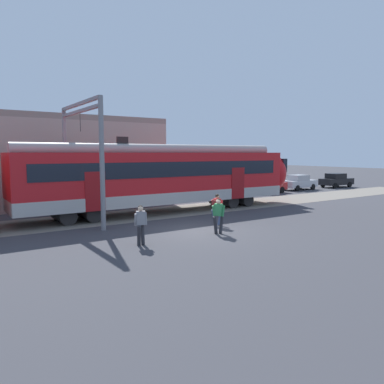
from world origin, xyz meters
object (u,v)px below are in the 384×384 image
(commuter_train, at_px, (16,183))
(parked_car_black, at_px, (336,180))
(pedestrian_red, at_px, (217,207))
(parked_car_silver, at_px, (299,182))
(pedestrian_green, at_px, (219,213))
(parked_car_red, at_px, (266,185))
(pedestrian_grey, at_px, (141,221))

(commuter_train, bearing_deg, parked_car_black, 7.95)
(parked_car_black, bearing_deg, pedestrian_red, -157.67)
(parked_car_silver, height_order, parked_car_black, same)
(pedestrian_green, height_order, pedestrian_red, same)
(commuter_train, xyz_separation_m, parked_car_red, (22.27, 4.59, -1.47))
(pedestrian_grey, distance_m, pedestrian_green, 4.00)
(pedestrian_red, distance_m, parked_car_silver, 21.32)
(pedestrian_grey, xyz_separation_m, pedestrian_green, (4.00, -0.06, 0.00))
(pedestrian_green, distance_m, parked_car_black, 28.04)
(parked_car_red, xyz_separation_m, parked_car_silver, (5.04, 0.40, 0.00))
(pedestrian_grey, distance_m, pedestrian_red, 5.40)
(commuter_train, relative_size, pedestrian_green, 22.83)
(pedestrian_grey, distance_m, parked_car_silver, 26.63)
(commuter_train, height_order, parked_car_red, commuter_train)
(pedestrian_red, height_order, parked_car_black, pedestrian_red)
(parked_car_silver, bearing_deg, pedestrian_grey, -153.31)
(commuter_train, relative_size, parked_car_silver, 9.39)
(parked_car_red, distance_m, parked_car_silver, 5.06)
(pedestrian_grey, relative_size, pedestrian_red, 1.00)
(pedestrian_green, bearing_deg, pedestrian_grey, 179.20)
(pedestrian_grey, xyz_separation_m, parked_car_silver, (23.79, 11.96, -0.21))
(pedestrian_grey, xyz_separation_m, parked_car_black, (29.51, 11.59, -0.21))
(pedestrian_grey, bearing_deg, parked_car_silver, 26.69)
(commuter_train, bearing_deg, pedestrian_red, -31.77)
(pedestrian_green, distance_m, parked_car_silver, 23.16)
(commuter_train, distance_m, pedestrian_red, 10.30)
(pedestrian_grey, height_order, pedestrian_red, same)
(pedestrian_grey, height_order, parked_car_red, pedestrian_grey)
(pedestrian_red, xyz_separation_m, parked_car_silver, (18.63, 10.37, -0.21))
(parked_car_red, relative_size, parked_car_black, 0.99)
(commuter_train, relative_size, pedestrian_grey, 22.83)
(pedestrian_green, bearing_deg, parked_car_red, 38.22)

